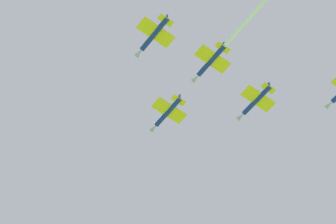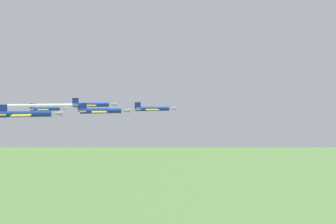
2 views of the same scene
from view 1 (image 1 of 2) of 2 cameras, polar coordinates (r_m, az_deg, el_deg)
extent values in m
cylinder|color=navy|center=(166.60, 0.00, 0.00)|extent=(7.89, 8.63, 1.27)
cone|color=#9EA3AD|center=(169.47, -1.29, -1.44)|extent=(2.44, 2.53, 1.21)
cube|color=yellow|center=(166.30, 0.12, 0.12)|extent=(9.38, 8.93, 0.21)
cube|color=yellow|center=(164.66, 0.95, 1.06)|extent=(4.02, 3.83, 0.21)
cube|color=navy|center=(165.58, 0.93, 1.23)|extent=(1.37, 1.51, 2.08)
cylinder|color=navy|center=(154.14, -1.24, 7.08)|extent=(7.89, 8.63, 1.27)
cone|color=#9EA3AD|center=(156.56, -2.63, 5.40)|extent=(2.44, 2.53, 1.21)
cube|color=yellow|center=(153.88, -1.12, 7.23)|extent=(9.38, 8.93, 0.21)
cube|color=yellow|center=(152.54, -0.22, 8.31)|extent=(4.02, 3.83, 0.21)
cube|color=navy|center=(153.52, -0.24, 8.45)|extent=(1.37, 1.51, 2.08)
cylinder|color=navy|center=(166.99, 8.05, 1.07)|extent=(7.89, 8.63, 1.27)
cone|color=#9EA3AD|center=(169.23, 6.63, -0.39)|extent=(2.44, 2.53, 1.21)
cube|color=yellow|center=(166.74, 8.18, 1.20)|extent=(9.38, 8.93, 0.21)
cube|color=yellow|center=(165.51, 9.09, 2.14)|extent=(4.02, 3.83, 0.21)
cube|color=navy|center=(166.43, 9.02, 2.30)|extent=(1.37, 1.51, 2.08)
cylinder|color=navy|center=(160.70, 3.95, 4.67)|extent=(7.89, 8.63, 1.27)
cone|color=#9EA3AD|center=(162.97, 2.54, 3.10)|extent=(2.44, 2.53, 1.21)
cube|color=yellow|center=(160.46, 4.08, 4.81)|extent=(9.38, 8.93, 0.21)
cube|color=yellow|center=(159.22, 4.99, 5.82)|extent=(4.02, 3.83, 0.21)
cube|color=navy|center=(160.17, 4.94, 5.97)|extent=(1.37, 1.51, 2.08)
cone|color=#9EA3AD|center=(172.25, 14.43, 0.66)|extent=(2.44, 2.53, 1.21)
camera|label=2|loc=(236.95, 29.33, -10.36)|focal=44.67mm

